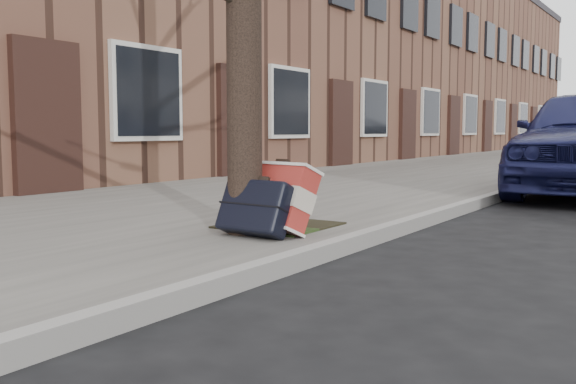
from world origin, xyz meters
The scene contains 6 objects.
ground centered at (0.00, 0.00, 0.00)m, with size 120.00×120.00×0.00m, color black.
near_sidewalk centered at (-3.70, 15.00, 0.06)m, with size 5.00×70.00×0.12m, color slate.
house_near centered at (-9.60, 16.00, 3.50)m, with size 6.80×40.00×7.00m, color brown.
dirt_patch centered at (-2.00, 1.20, 0.13)m, with size 0.85×0.85×0.01m, color black.
suitcase_red centered at (-1.85, 0.88, 0.40)m, with size 0.73×0.20×0.53m, color maroon.
suitcase_navy centered at (-1.85, 0.64, 0.35)m, with size 0.58×0.19×0.42m, color black.
Camera 1 is at (1.01, -3.30, 0.93)m, focal length 40.00 mm.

